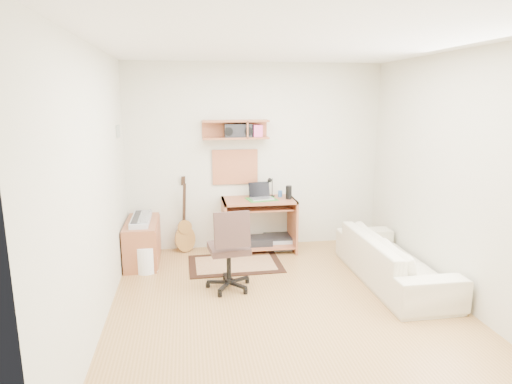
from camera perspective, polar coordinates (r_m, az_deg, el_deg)
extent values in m
cube|color=#A87B46|center=(4.69, 3.97, -14.76)|extent=(3.60, 4.00, 0.01)
cube|color=white|center=(4.21, 4.51, 18.77)|extent=(3.60, 4.00, 0.01)
cube|color=beige|center=(6.21, -0.03, 4.59)|extent=(3.60, 0.01, 2.60)
cube|color=beige|center=(4.24, -20.28, 0.28)|extent=(0.01, 4.00, 2.60)
cube|color=beige|center=(4.99, 24.83, 1.61)|extent=(0.01, 4.00, 2.60)
cube|color=#995636|center=(6.00, -2.69, 8.15)|extent=(0.90, 0.25, 0.26)
cube|color=tan|center=(6.16, -2.75, 3.30)|extent=(0.64, 0.03, 0.49)
cube|color=#4C8CBF|center=(5.65, -17.56, 7.56)|extent=(0.02, 0.20, 0.15)
cylinder|color=black|center=(6.04, 4.29, -0.05)|extent=(0.08, 0.08, 0.19)
cylinder|color=#335E9B|center=(6.18, 3.17, -0.23)|extent=(0.06, 0.06, 0.09)
cube|color=black|center=(6.00, -2.35, 7.96)|extent=(0.37, 0.17, 0.19)
cube|color=tan|center=(5.76, -2.73, -9.33)|extent=(1.20, 0.81, 0.02)
cube|color=#995636|center=(5.95, -14.61, -6.30)|extent=(0.40, 0.90, 0.55)
cube|color=#B2B5BA|center=(5.86, -14.77, -3.45)|extent=(0.23, 0.73, 0.06)
cylinder|color=white|center=(5.65, -14.13, -8.45)|extent=(0.32, 0.32, 0.33)
cube|color=#A5A8AA|center=(6.36, 3.09, -6.50)|extent=(0.46, 0.37, 0.17)
imported|color=beige|center=(5.38, 17.54, -7.40)|extent=(0.55, 1.89, 0.74)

